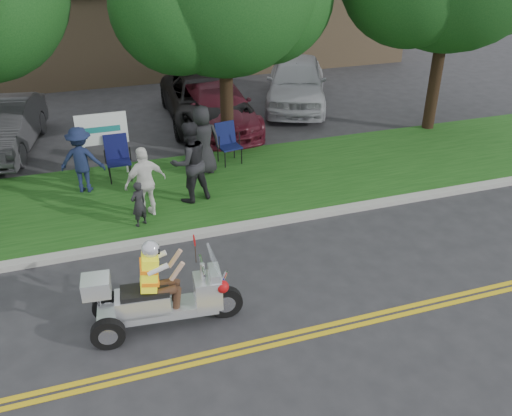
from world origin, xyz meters
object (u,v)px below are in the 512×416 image
object	(u,v)px
trike_scooter	(158,298)
parked_car_left	(3,127)
spectator_adult_mid	(190,162)
parked_car_mid	(205,101)
parked_car_right	(217,106)
lawn_chair_a	(227,140)
parked_car_far_right	(296,82)
lawn_chair_b	(117,155)
spectator_adult_right	(145,182)

from	to	relation	value
trike_scooter	parked_car_left	xyz separation A→B (m)	(-2.92, 8.94, 0.14)
spectator_adult_mid	parked_car_left	distance (m)	6.53
parked_car_mid	parked_car_right	xyz separation A→B (m)	(0.28, -0.55, -0.03)
spectator_adult_mid	parked_car_left	world-z (taller)	spectator_adult_mid
parked_car_right	lawn_chair_a	bearing A→B (deg)	-99.82
spectator_adult_mid	parked_car_far_right	distance (m)	7.99
lawn_chair_a	lawn_chair_b	size ratio (longest dim) A/B	0.97
spectator_adult_mid	parked_car_right	size ratio (longest dim) A/B	0.40
parked_car_right	parked_car_far_right	world-z (taller)	parked_car_far_right
trike_scooter	parked_car_mid	bearing A→B (deg)	77.61
lawn_chair_b	spectator_adult_right	bearing A→B (deg)	-79.96
lawn_chair_a	parked_car_left	distance (m)	6.50
trike_scooter	parked_car_far_right	xyz separation A→B (m)	(6.58, 10.21, 0.27)
trike_scooter	parked_car_right	xyz separation A→B (m)	(3.38, 8.96, 0.11)
trike_scooter	parked_car_left	size ratio (longest dim) A/B	0.58
parked_car_left	parked_car_right	xyz separation A→B (m)	(6.30, 0.02, -0.03)
parked_car_mid	parked_car_far_right	bearing A→B (deg)	14.61
spectator_adult_mid	parked_car_far_right	xyz separation A→B (m)	(5.13, 6.12, -0.22)
lawn_chair_a	parked_car_mid	distance (m)	3.53
parked_car_right	lawn_chair_b	bearing A→B (deg)	-138.01
lawn_chair_a	parked_car_left	world-z (taller)	parked_car_left
lawn_chair_a	lawn_chair_b	xyz separation A→B (m)	(-2.91, -0.11, 0.02)
parked_car_mid	trike_scooter	bearing A→B (deg)	-104.83
lawn_chair_b	parked_car_left	world-z (taller)	parked_car_left
trike_scooter	spectator_adult_mid	xyz separation A→B (m)	(1.44, 4.09, 0.48)
spectator_adult_mid	parked_car_right	world-z (taller)	spectator_adult_mid
parked_car_mid	parked_car_far_right	xyz separation A→B (m)	(3.48, 0.70, 0.13)
parked_car_left	parked_car_far_right	bearing A→B (deg)	18.09
parked_car_left	parked_car_mid	xyz separation A→B (m)	(6.02, 0.57, -0.00)
spectator_adult_right	parked_car_right	xyz separation A→B (m)	(3.02, 5.30, -0.23)
parked_car_far_right	parked_car_mid	bearing A→B (deg)	-145.71
spectator_adult_mid	parked_car_mid	distance (m)	5.68
lawn_chair_b	spectator_adult_right	distance (m)	2.26
lawn_chair_a	parked_car_mid	world-z (taller)	parked_car_mid
parked_car_left	spectator_adult_mid	bearing A→B (deg)	-37.53
parked_car_far_right	spectator_adult_mid	bearing A→B (deg)	-107.10
lawn_chair_a	parked_car_left	bearing A→B (deg)	143.01
lawn_chair_b	parked_car_right	distance (m)	4.60
lawn_chair_b	spectator_adult_right	size ratio (longest dim) A/B	0.68
spectator_adult_mid	parked_car_left	xyz separation A→B (m)	(-4.37, 4.85, -0.34)
parked_car_left	parked_car_mid	world-z (taller)	parked_car_left
lawn_chair_b	spectator_adult_mid	size ratio (longest dim) A/B	0.58
trike_scooter	parked_car_far_right	distance (m)	12.15
trike_scooter	parked_car_far_right	size ratio (longest dim) A/B	0.51
lawn_chair_b	spectator_adult_mid	bearing A→B (deg)	-50.52
parked_car_left	trike_scooter	bearing A→B (deg)	-61.42
parked_car_far_right	parked_car_right	bearing A→B (deg)	-135.75
parked_car_mid	spectator_adult_right	bearing A→B (deg)	-111.89
parked_car_mid	lawn_chair_b	bearing A→B (deg)	-127.65
lawn_chair_b	spectator_adult_right	world-z (taller)	spectator_adult_right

